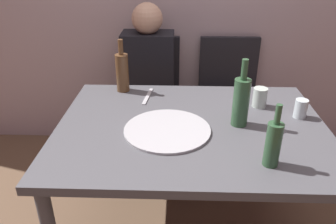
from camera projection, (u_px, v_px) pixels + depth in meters
dining_table at (191, 138)px, 1.67m from camera, size 1.31×0.98×0.72m
pizza_tray at (167, 130)px, 1.58m from camera, size 0.41×0.41×0.01m
wine_bottle at (122, 72)px, 1.95m from camera, size 0.08×0.08×0.31m
beer_bottle at (241, 101)px, 1.58m from camera, size 0.08×0.08×0.33m
water_bottle at (273, 143)px, 1.30m from camera, size 0.06×0.06×0.27m
tumbler_near at (301, 109)px, 1.68m from camera, size 0.06×0.06×0.10m
tumbler_far at (260, 97)px, 1.79m from camera, size 0.08×0.08×0.11m
table_knife at (148, 96)px, 1.93m from camera, size 0.05×0.22×0.01m
chair_left at (150, 91)px, 2.53m from camera, size 0.44×0.44×0.90m
chair_right at (228, 92)px, 2.51m from camera, size 0.44×0.44×0.90m
guest_in_sweater at (148, 83)px, 2.34m from camera, size 0.36×0.56×1.17m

